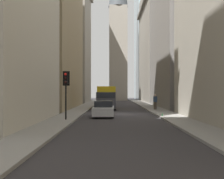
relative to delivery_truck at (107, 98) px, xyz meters
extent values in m
plane|color=#302D30|center=(-7.46, -1.40, -1.46)|extent=(135.00, 135.00, 0.00)
cube|color=gray|center=(-7.46, 3.10, -1.39)|extent=(90.00, 2.20, 0.14)
cube|color=gray|center=(-7.46, -5.90, -1.39)|extent=(90.00, 2.20, 0.14)
cube|color=gray|center=(23.79, -12.00, 10.07)|extent=(19.59, 10.00, 23.06)
cube|color=gray|center=(23.79, -6.75, 18.21)|extent=(19.59, 0.50, 0.60)
cube|color=#9E8966|center=(1.87, 9.20, 10.01)|extent=(18.73, 10.00, 22.94)
cube|color=gray|center=(21.69, 9.20, 11.59)|extent=(14.13, 10.00, 26.11)
cube|color=gray|center=(32.89, -1.96, 9.70)|extent=(4.26, 4.26, 22.31)
cube|color=yellow|center=(0.91, 0.00, 0.08)|extent=(4.60, 2.25, 2.60)
cube|color=#38383D|center=(-2.29, 0.00, -0.27)|extent=(1.90, 2.25, 1.90)
cube|color=black|center=(-2.29, 0.00, 0.33)|extent=(1.92, 2.09, 0.64)
cylinder|color=black|center=(-2.29, -0.99, -1.02)|extent=(0.88, 0.28, 0.88)
cylinder|color=black|center=(-2.29, 0.98, -1.02)|extent=(0.88, 0.28, 0.88)
cylinder|color=black|center=(2.31, -0.99, -1.02)|extent=(0.88, 0.28, 0.88)
cylinder|color=black|center=(2.31, 0.98, -1.02)|extent=(0.88, 0.28, 0.88)
cube|color=#B7BABF|center=(-10.51, 0.00, -0.93)|extent=(4.30, 1.78, 0.70)
cube|color=black|center=(-10.31, 0.00, -0.31)|extent=(2.10, 1.58, 0.54)
cylinder|color=black|center=(-11.86, -0.78, -1.14)|extent=(0.64, 0.22, 0.64)
cylinder|color=black|center=(-11.86, 0.78, -1.14)|extent=(0.64, 0.22, 0.64)
cylinder|color=black|center=(-9.16, -0.78, -1.14)|extent=(0.64, 0.22, 0.64)
cylinder|color=black|center=(-9.16, 0.78, -1.14)|extent=(0.64, 0.22, 0.64)
cylinder|color=black|center=(-14.31, 2.72, 0.01)|extent=(0.12, 0.12, 2.65)
cube|color=black|center=(-14.31, 2.72, 1.78)|extent=(0.28, 0.32, 0.90)
cube|color=black|center=(-14.15, 2.72, 1.78)|extent=(0.03, 0.52, 1.10)
sphere|color=red|center=(-14.47, 2.72, 2.08)|extent=(0.20, 0.20, 0.20)
sphere|color=black|center=(-14.47, 2.72, 1.78)|extent=(0.20, 0.20, 0.20)
sphere|color=black|center=(-14.47, 2.72, 1.48)|extent=(0.20, 0.20, 0.20)
cylinder|color=#473D33|center=(-2.24, -5.83, -0.89)|extent=(0.16, 0.16, 0.86)
cylinder|color=#473D33|center=(-2.24, -5.66, -0.89)|extent=(0.16, 0.16, 0.86)
cube|color=navy|center=(-2.24, -5.74, -0.13)|extent=(0.26, 0.44, 0.65)
sphere|color=beige|center=(-2.24, -5.74, 0.34)|extent=(0.22, 0.22, 0.22)
cylinder|color=#236033|center=(-11.40, -5.03, -1.22)|extent=(0.07, 0.07, 0.20)
cylinder|color=#236033|center=(-11.40, -5.03, -1.08)|extent=(0.03, 0.03, 0.07)
camera|label=1|loc=(-36.08, -0.89, 0.83)|focal=46.47mm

